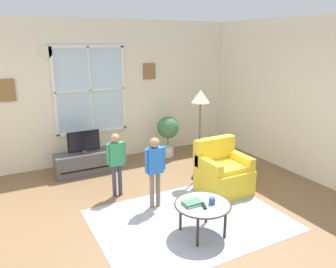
# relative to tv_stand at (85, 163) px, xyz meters

# --- Properties ---
(ground_plane) EXTENTS (6.48, 6.72, 0.02)m
(ground_plane) POSITION_rel_tv_stand_xyz_m (0.62, -2.47, -0.22)
(ground_plane) COLOR brown
(back_wall) EXTENTS (5.88, 0.17, 2.88)m
(back_wall) POSITION_rel_tv_stand_xyz_m (0.60, 0.65, 1.23)
(back_wall) COLOR silver
(back_wall) RESTS_ON ground_plane
(side_wall_right) EXTENTS (0.12, 6.12, 2.88)m
(side_wall_right) POSITION_rel_tv_stand_xyz_m (3.62, -2.47, 1.23)
(side_wall_right) COLOR silver
(side_wall_right) RESTS_ON ground_plane
(area_rug) EXTENTS (2.63, 1.98, 0.01)m
(area_rug) POSITION_rel_tv_stand_xyz_m (0.86, -2.42, -0.21)
(area_rug) COLOR #999EAD
(area_rug) RESTS_ON ground_plane
(tv_stand) EXTENTS (1.12, 0.42, 0.42)m
(tv_stand) POSITION_rel_tv_stand_xyz_m (0.00, 0.00, 0.00)
(tv_stand) COLOR #4C4C51
(tv_stand) RESTS_ON ground_plane
(television) EXTENTS (0.60, 0.08, 0.42)m
(television) POSITION_rel_tv_stand_xyz_m (0.00, -0.00, 0.43)
(television) COLOR #4C4C4C
(television) RESTS_ON tv_stand
(armchair) EXTENTS (0.76, 0.74, 0.87)m
(armchair) POSITION_rel_tv_stand_xyz_m (1.85, -1.85, 0.12)
(armchair) COLOR yellow
(armchair) RESTS_ON ground_plane
(coffee_table) EXTENTS (0.74, 0.74, 0.44)m
(coffee_table) POSITION_rel_tv_stand_xyz_m (0.82, -2.79, 0.20)
(coffee_table) COLOR #99B2B7
(coffee_table) RESTS_ON ground_plane
(book_stack) EXTENTS (0.24, 0.19, 0.04)m
(book_stack) POSITION_rel_tv_stand_xyz_m (0.70, -2.74, 0.25)
(book_stack) COLOR #5CA487
(book_stack) RESTS_ON coffee_table
(cup) EXTENTS (0.08, 0.08, 0.09)m
(cup) POSITION_rel_tv_stand_xyz_m (0.93, -2.84, 0.27)
(cup) COLOR #334C8C
(cup) RESTS_ON coffee_table
(remote_near_books) EXTENTS (0.08, 0.15, 0.02)m
(remote_near_books) POSITION_rel_tv_stand_xyz_m (0.79, -2.86, 0.24)
(remote_near_books) COLOR black
(remote_near_books) RESTS_ON coffee_table
(person_blue_shirt) EXTENTS (0.33, 0.15, 1.10)m
(person_blue_shirt) POSITION_rel_tv_stand_xyz_m (0.60, -1.83, 0.48)
(person_blue_shirt) COLOR #726656
(person_blue_shirt) RESTS_ON ground_plane
(person_green_shirt) EXTENTS (0.32, 0.14, 1.06)m
(person_green_shirt) POSITION_rel_tv_stand_xyz_m (0.22, -1.20, 0.45)
(person_green_shirt) COLOR #333851
(person_green_shirt) RESTS_ON ground_plane
(potted_plant_by_window) EXTENTS (0.47, 0.47, 0.89)m
(potted_plant_by_window) POSITION_rel_tv_stand_xyz_m (1.85, 0.11, 0.38)
(potted_plant_by_window) COLOR silver
(potted_plant_by_window) RESTS_ON ground_plane
(floor_lamp) EXTENTS (0.32, 0.32, 1.64)m
(floor_lamp) POSITION_rel_tv_stand_xyz_m (1.77, -1.24, 1.16)
(floor_lamp) COLOR black
(floor_lamp) RESTS_ON ground_plane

